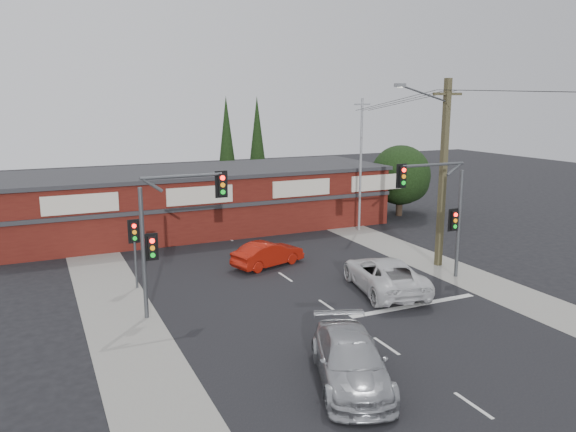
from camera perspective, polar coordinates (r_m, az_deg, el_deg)
name	(u,v)px	position (r m, az deg, el deg)	size (l,w,h in m)	color
ground	(328,306)	(25.04, 4.09, -9.15)	(120.00, 120.00, 0.00)	black
road_strip	(282,275)	(29.26, -0.63, -5.98)	(14.00, 70.00, 0.01)	black
verge_left	(112,298)	(27.13, -17.43, -7.98)	(3.00, 70.00, 0.02)	gray
verge_right	(415,256)	(33.48, 12.81, -3.97)	(3.00, 70.00, 0.02)	gray
stop_line	(414,305)	(25.67, 12.69, -8.84)	(6.50, 0.35, 0.01)	silver
white_suv	(384,274)	(27.09, 9.77, -5.85)	(2.66, 5.78, 1.60)	silver
silver_suv	(351,360)	(18.57, 6.40, -14.38)	(2.14, 5.27, 1.53)	#A6A9AC
red_sedan	(268,254)	(30.61, -2.05, -3.86)	(1.44, 4.14, 1.36)	#9C1509
lane_dashes	(254,255)	(32.85, -3.52, -3.99)	(0.12, 55.70, 0.01)	silver
shop_building	(198,199)	(39.44, -9.08, 1.71)	(27.30, 8.40, 4.22)	#49130E
tree_cluster	(399,178)	(44.75, 11.20, 3.80)	(5.90, 5.10, 5.50)	#2D2116
conifer_near	(227,142)	(47.00, -6.24, 7.50)	(1.80, 1.80, 9.25)	#2D2116
conifer_far	(257,139)	(50.07, -3.14, 7.81)	(1.80, 1.80, 9.25)	#2D2116
traffic_mast_left	(168,223)	(23.53, -12.05, -0.75)	(3.77, 0.27, 5.97)	#47494C
traffic_mast_right	(442,203)	(28.58, 15.39, 1.31)	(3.96, 0.27, 5.97)	#47494C
pedestal_signal	(134,240)	(27.57, -15.33, -2.33)	(0.55, 0.27, 3.38)	#47494C
utility_pole	(441,167)	(30.83, 15.33, 4.78)	(4.38, 0.59, 10.00)	#4E472B
steel_pole	(361,163)	(38.54, 7.40, 5.38)	(1.20, 0.16, 9.00)	gray
power_lines	(532,97)	(26.76, 23.56, 11.06)	(2.01, 29.00, 1.22)	black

